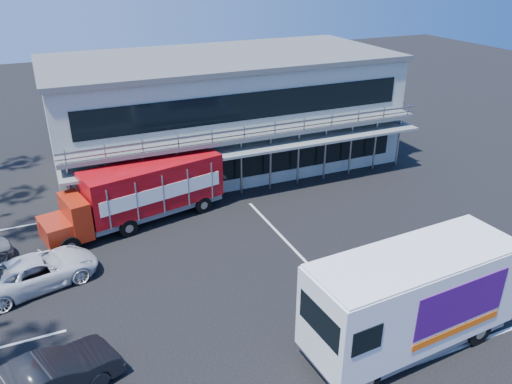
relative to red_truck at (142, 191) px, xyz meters
name	(u,v)px	position (x,y,z in m)	size (l,w,h in m)	color
ground	(280,287)	(4.03, -8.36, -1.77)	(120.00, 120.00, 0.00)	black
building	(223,110)	(7.03, 6.58, 1.89)	(22.40, 12.00, 7.30)	#9CA295
red_truck	(142,191)	(0.00, 0.00, 0.00)	(9.82, 4.25, 3.22)	maroon
white_van	(411,298)	(6.72, -13.34, 0.28)	(8.03, 3.16, 3.85)	white
parked_car_b	(46,382)	(-5.47, -10.86, -0.98)	(1.66, 4.76, 1.57)	black
parked_car_c	(38,271)	(-5.47, -3.96, -1.07)	(2.32, 5.03, 1.40)	silver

